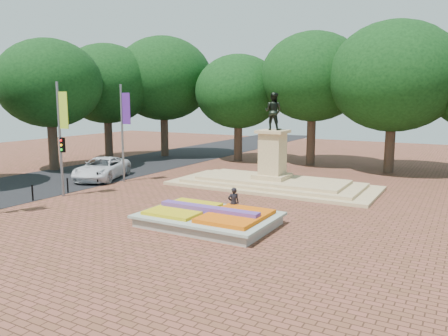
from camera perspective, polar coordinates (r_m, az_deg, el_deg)
name	(u,v)px	position (r m, az deg, el deg)	size (l,w,h in m)	color
ground	(212,213)	(23.19, -1.55, -5.91)	(90.00, 90.00, 0.00)	brown
asphalt_street	(82,175)	(36.41, -18.00, -0.86)	(9.00, 90.00, 0.02)	black
flower_bed	(209,218)	(20.93, -1.95, -6.49)	(6.30, 4.30, 0.91)	gray
monument	(272,174)	(30.00, 6.31, -0.81)	(14.00, 6.00, 6.40)	tan
tree_row_back	(346,90)	(38.35, 15.70, 9.73)	(44.80, 8.80, 10.43)	#32271B
tree_row_street	(36,94)	(39.16, -23.36, 8.89)	(8.40, 25.40, 9.98)	#32271B
banner_poles	(57,134)	(28.14, -20.98, 4.15)	(0.88, 11.17, 7.00)	slate
bollard_row	(51,188)	(28.94, -21.69, -2.48)	(0.12, 13.12, 0.98)	black
van	(102,168)	(33.99, -15.66, -0.06)	(2.69, 5.83, 1.62)	silver
pedestrian	(234,203)	(22.00, 1.26, -4.59)	(0.58, 0.38, 1.59)	black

